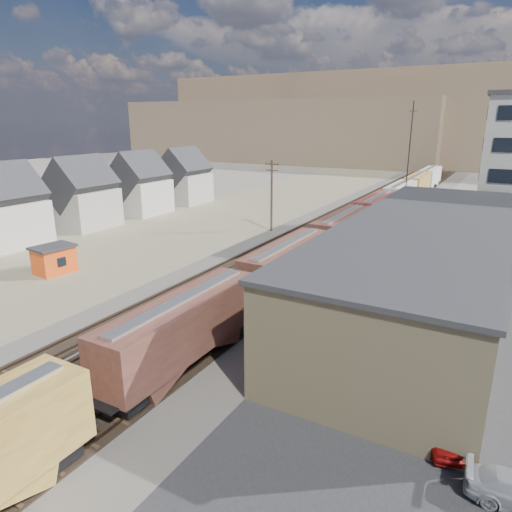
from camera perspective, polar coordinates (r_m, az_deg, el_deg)
The scene contains 12 objects.
ground at distance 29.31m, azimuth -22.89°, elevation -16.17°, with size 300.00×300.00×0.00m, color #6B6356.
ballast_bed at distance 69.17m, azimuth 11.29°, elevation 3.63°, with size 18.00×200.00×0.06m, color #4C4742.
dirt_yard at distance 69.44m, azimuth -7.32°, elevation 3.86°, with size 24.00×180.00×0.03m, color #766B51.
rail_tracks at distance 69.32m, azimuth 10.86°, elevation 3.75°, with size 11.40×200.00×0.24m.
freight_train at distance 62.17m, azimuth 13.09°, elevation 4.68°, with size 3.00×119.74×4.46m.
warehouse at distance 41.32m, azimuth 20.32°, elevation -0.70°, with size 12.40×40.40×7.25m.
utility_pole_north at distance 64.11m, azimuth 1.97°, elevation 7.73°, with size 2.20×0.32×10.00m.
radio_mast at distance 75.93m, azimuth 18.50°, elevation 11.20°, with size 1.20×0.16×18.00m.
townhouse_row at distance 68.10m, azimuth -24.76°, elevation 5.92°, with size 8.15×68.16×10.47m.
hills_north at distance 183.33m, azimuth 23.76°, elevation 14.97°, with size 265.00×80.00×32.00m.
maintenance_shed at distance 51.35m, azimuth -23.92°, elevation -0.35°, with size 3.50×4.29×2.90m.
parked_car_red at distance 25.63m, azimuth 22.25°, elevation -19.16°, with size 1.83×4.54×1.55m, color #9D0F0E.
Camera 1 is at (20.56, -14.27, 15.26)m, focal length 32.00 mm.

